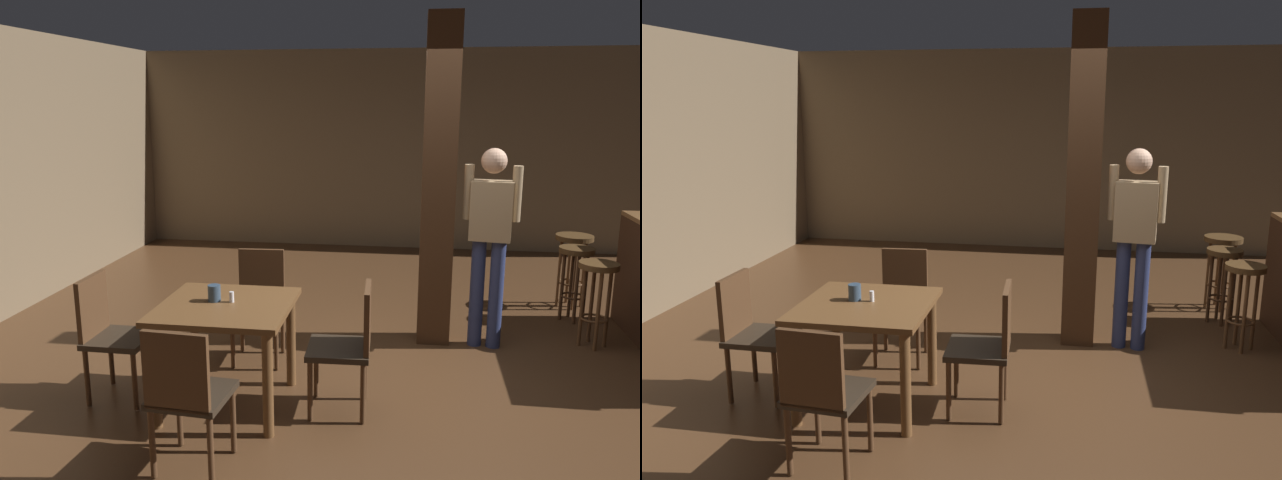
% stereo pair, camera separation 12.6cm
% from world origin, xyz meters
% --- Properties ---
extents(ground_plane, '(10.80, 10.80, 0.00)m').
position_xyz_m(ground_plane, '(0.00, 0.00, 0.00)').
color(ground_plane, '#4C301C').
extents(wall_back, '(8.00, 0.10, 2.80)m').
position_xyz_m(wall_back, '(0.00, 4.50, 1.40)').
color(wall_back, '#756047').
rests_on(wall_back, ground_plane).
extents(pillar, '(0.28, 0.28, 2.80)m').
position_xyz_m(pillar, '(0.18, 0.86, 1.40)').
color(pillar, '#422816').
rests_on(pillar, ground_plane).
extents(dining_table, '(0.89, 0.89, 0.75)m').
position_xyz_m(dining_table, '(-1.28, -0.60, 0.61)').
color(dining_table, brown).
rests_on(dining_table, ground_plane).
extents(chair_south, '(0.45, 0.45, 0.89)m').
position_xyz_m(chair_south, '(-1.26, -1.44, 0.51)').
color(chair_south, '#2D2319').
rests_on(chair_south, ground_plane).
extents(chair_north, '(0.44, 0.44, 0.89)m').
position_xyz_m(chair_north, '(-1.26, 0.25, 0.51)').
color(chair_north, '#2D2319').
rests_on(chair_north, ground_plane).
extents(chair_east, '(0.44, 0.44, 0.89)m').
position_xyz_m(chair_east, '(-0.43, -0.56, 0.51)').
color(chair_east, '#2D2319').
rests_on(chair_east, ground_plane).
extents(chair_west, '(0.42, 0.42, 0.89)m').
position_xyz_m(chair_west, '(-2.13, -0.61, 0.51)').
color(chair_west, '#2D2319').
rests_on(chair_west, ground_plane).
extents(napkin_cup, '(0.09, 0.09, 0.11)m').
position_xyz_m(napkin_cup, '(-1.37, -0.56, 0.80)').
color(napkin_cup, '#33475B').
rests_on(napkin_cup, dining_table).
extents(salt_shaker, '(0.03, 0.03, 0.07)m').
position_xyz_m(salt_shaker, '(-1.24, -0.56, 0.78)').
color(salt_shaker, silver).
rests_on(salt_shaker, dining_table).
extents(standing_person, '(0.47, 0.25, 1.72)m').
position_xyz_m(standing_person, '(0.62, 0.78, 1.00)').
color(standing_person, tan).
rests_on(standing_person, ground_plane).
extents(bar_stool_near, '(0.33, 0.33, 0.75)m').
position_xyz_m(bar_stool_near, '(1.55, 0.91, 0.56)').
color(bar_stool_near, '#4C3319').
rests_on(bar_stool_near, ground_plane).
extents(bar_stool_mid, '(0.33, 0.33, 0.73)m').
position_xyz_m(bar_stool_mid, '(1.53, 1.57, 0.54)').
color(bar_stool_mid, '#4C3319').
rests_on(bar_stool_mid, ground_plane).
extents(bar_stool_far, '(0.37, 0.37, 0.76)m').
position_xyz_m(bar_stool_far, '(1.61, 2.01, 0.58)').
color(bar_stool_far, '#4C3319').
rests_on(bar_stool_far, ground_plane).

